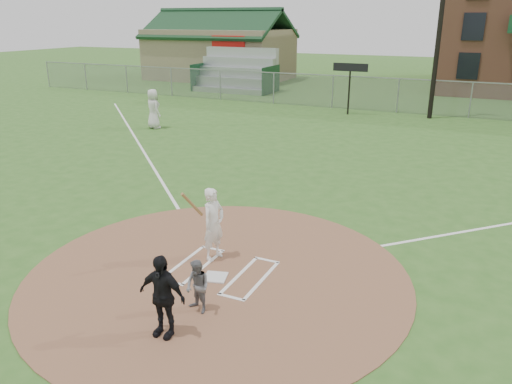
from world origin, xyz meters
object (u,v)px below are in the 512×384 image
at_px(ondeck_player, 153,109).
at_px(batter_at_plate, 213,224).
at_px(home_plate, 216,277).
at_px(umpire, 162,296).
at_px(catcher, 198,287).

xyz_separation_m(ondeck_player, batter_at_plate, (10.05, -11.58, -0.10)).
distance_m(home_plate, umpire, 2.30).
bearing_deg(home_plate, umpire, -85.53).
xyz_separation_m(home_plate, batter_at_plate, (-0.49, 0.83, 0.85)).
bearing_deg(ondeck_player, home_plate, 157.64).
relative_size(home_plate, ondeck_player, 0.24).
relative_size(catcher, batter_at_plate, 0.60).
bearing_deg(umpire, catcher, 77.96).
xyz_separation_m(catcher, ondeck_player, (-10.89, 13.67, 0.44)).
bearing_deg(batter_at_plate, home_plate, -59.17).
relative_size(catcher, ondeck_player, 0.54).
height_order(catcher, umpire, umpire).
height_order(ondeck_player, batter_at_plate, ondeck_player).
bearing_deg(umpire, batter_at_plate, 101.44).
distance_m(umpire, batter_at_plate, 3.06).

